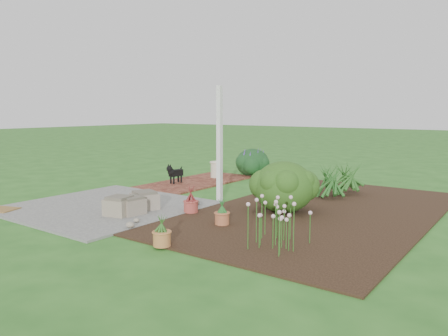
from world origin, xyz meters
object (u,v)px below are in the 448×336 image
Objects in this scene: stone_trough_near at (120,207)px; cream_ceramic_urn at (216,170)px; evergreen_shrub at (284,185)px; black_dog at (175,172)px.

stone_trough_near is 4.89m from cream_ceramic_urn.
evergreen_shrub reaches higher than cream_ceramic_urn.
cream_ceramic_urn is (0.27, 1.49, -0.07)m from black_dog.
stone_trough_near is 0.39× the size of evergreen_shrub.
stone_trough_near is 3.16m from evergreen_shrub.
cream_ceramic_urn is at bearing 84.09° from black_dog.
evergreen_shrub is at bearing -11.32° from black_dog.
black_dog reaches higher than stone_trough_near.
black_dog is 1.28× the size of cream_ceramic_urn.
black_dog is 1.52m from cream_ceramic_urn.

